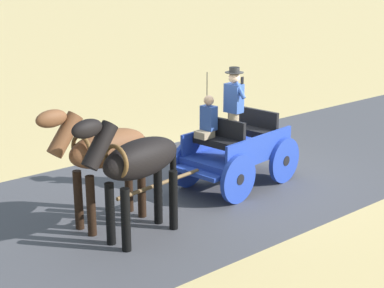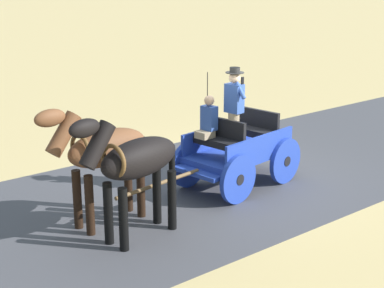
% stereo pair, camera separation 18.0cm
% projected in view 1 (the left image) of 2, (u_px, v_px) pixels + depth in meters
% --- Properties ---
extents(ground_plane, '(200.00, 200.00, 0.00)m').
position_uv_depth(ground_plane, '(235.00, 176.00, 12.58)').
color(ground_plane, tan).
extents(road_surface, '(5.67, 160.00, 0.01)m').
position_uv_depth(road_surface, '(235.00, 176.00, 12.58)').
color(road_surface, '#424247').
rests_on(road_surface, ground).
extents(horse_drawn_carriage, '(1.71, 4.51, 2.50)m').
position_uv_depth(horse_drawn_carriage, '(235.00, 148.00, 11.79)').
color(horse_drawn_carriage, '#1E3899').
rests_on(horse_drawn_carriage, ground).
extents(horse_near_side, '(0.80, 2.15, 2.21)m').
position_uv_depth(horse_near_side, '(136.00, 162.00, 9.25)').
color(horse_near_side, black).
rests_on(horse_near_side, ground).
extents(horse_off_side, '(0.70, 2.14, 2.21)m').
position_uv_depth(horse_off_side, '(104.00, 152.00, 9.78)').
color(horse_off_side, brown).
rests_on(horse_off_side, ground).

